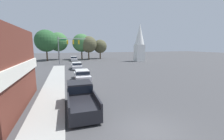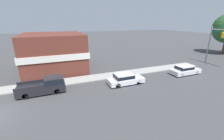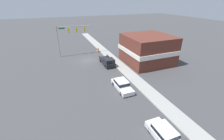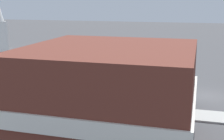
{
  "view_description": "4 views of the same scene",
  "coord_description": "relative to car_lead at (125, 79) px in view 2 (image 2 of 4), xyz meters",
  "views": [
    {
      "loc": [
        -4.32,
        -6.79,
        4.75
      ],
      "look_at": [
        0.98,
        10.05,
        1.88
      ],
      "focal_mm": 24.0,
      "sensor_mm": 36.0,
      "label": 1
    },
    {
      "loc": [
        14.41,
        5.7,
        8.16
      ],
      "look_at": [
        0.15,
        11.35,
        3.03
      ],
      "focal_mm": 24.0,
      "sensor_mm": 36.0,
      "label": 2
    },
    {
      "loc": [
        6.89,
        32.58,
        13.1
      ],
      "look_at": [
        -1.27,
        12.06,
        2.6
      ],
      "focal_mm": 24.0,
      "sensor_mm": 36.0,
      "label": 3
    },
    {
      "loc": [
        -29.06,
        0.96,
        8.63
      ],
      "look_at": [
        -1.32,
        8.79,
        2.2
      ],
      "focal_mm": 50.0,
      "sensor_mm": 36.0,
      "label": 4
    }
  ],
  "objects": [
    {
      "name": "sidewalk_curb",
      "position": [
        -3.55,
        -14.11,
        -0.69
      ],
      "size": [
        2.4,
        60.0,
        0.14
      ],
      "color": "#9E9E99",
      "rests_on": "ground"
    },
    {
      "name": "far_signal_assembly",
      "position": [
        -1.24,
        19.85,
        4.4
      ],
      "size": [
        7.05,
        0.49,
        7.03
      ],
      "color": "gray",
      "rests_on": "ground"
    },
    {
      "name": "car_lead",
      "position": [
        0.0,
        0.0,
        0.0
      ],
      "size": [
        1.92,
        4.85,
        1.45
      ],
      "color": "black",
      "rests_on": "ground"
    },
    {
      "name": "car_second_ahead",
      "position": [
        0.06,
        10.45,
        -0.02
      ],
      "size": [
        1.89,
        4.82,
        1.42
      ],
      "color": "black",
      "rests_on": "ground"
    },
    {
      "name": "pickup_truck_parked",
      "position": [
        -1.16,
        -9.71,
        0.15
      ],
      "size": [
        1.98,
        5.23,
        1.84
      ],
      "color": "black",
      "rests_on": "ground"
    },
    {
      "name": "corner_brick_building",
      "position": [
        -10.03,
        -8.27,
        2.29
      ],
      "size": [
        9.85,
        9.76,
        6.09
      ],
      "color": "brown",
      "rests_on": "ground"
    }
  ]
}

